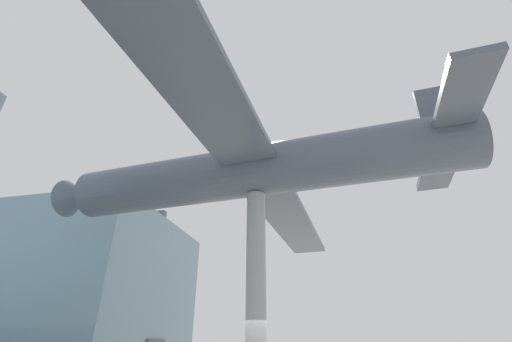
{
  "coord_description": "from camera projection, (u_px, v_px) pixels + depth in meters",
  "views": [
    {
      "loc": [
        -9.31,
        -2.03,
        1.83
      ],
      "look_at": [
        0.0,
        0.0,
        6.83
      ],
      "focal_mm": 24.0,
      "sensor_mm": 36.0,
      "label": 1
    }
  ],
  "objects": [
    {
      "name": "support_pylon_central",
      "position": [
        256.0,
        299.0,
        8.99
      ],
      "size": [
        0.54,
        0.54,
        6.02
      ],
      "color": "#999EA3",
      "rests_on": "ground_plane"
    },
    {
      "name": "glass_pavilion_right",
      "position": [
        50.0,
        301.0,
        19.04
      ],
      "size": [
        9.75,
        13.38,
        9.07
      ],
      "color": "#7593A3",
      "rests_on": "ground_plane"
    },
    {
      "name": "suspended_airplane",
      "position": [
        251.0,
        171.0,
        10.81
      ],
      "size": [
        20.53,
        14.09,
        2.7
      ],
      "rotation": [
        0.0,
        0.0,
        -0.09
      ],
      "color": "#4C5666",
      "rests_on": "support_pylon_central"
    }
  ]
}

